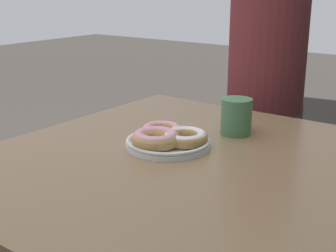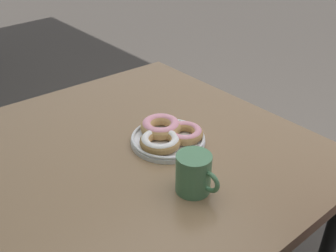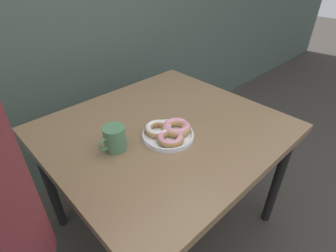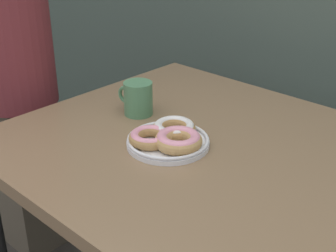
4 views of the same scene
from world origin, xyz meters
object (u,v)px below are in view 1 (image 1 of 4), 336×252
at_px(dining_table, 181,182).
at_px(person_figure, 266,82).
at_px(donut_plate, 167,138).
at_px(coffee_mug, 237,116).

height_order(dining_table, person_figure, person_figure).
bearing_deg(donut_plate, person_figure, -176.01).
relative_size(dining_table, donut_plate, 4.17).
bearing_deg(coffee_mug, person_figure, -164.31).
xyz_separation_m(dining_table, donut_plate, (-0.04, -0.08, 0.10)).
bearing_deg(person_figure, donut_plate, 3.99).
distance_m(dining_table, person_figure, 0.79).
height_order(coffee_mug, person_figure, person_figure).
relative_size(donut_plate, coffee_mug, 1.99).
relative_size(dining_table, person_figure, 0.73).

